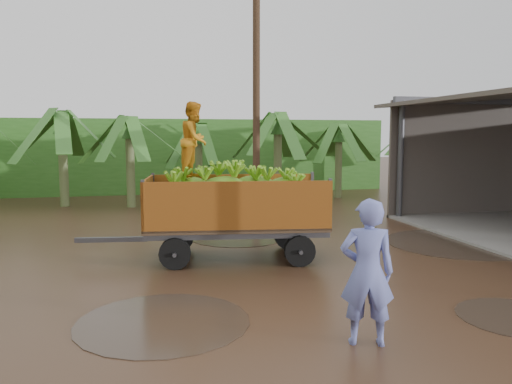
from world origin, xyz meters
TOP-DOWN VIEW (x-y plane):
  - ground at (0.00, 0.00)m, footprint 100.00×100.00m
  - hedge_north at (-2.00, 16.00)m, footprint 22.00×3.00m
  - banana_trailer at (-1.18, 1.47)m, footprint 5.70×2.47m
  - man_blue at (-0.29, -3.62)m, footprint 0.84×0.67m
  - utility_pole at (0.51, 6.61)m, footprint 1.20×0.24m
  - banana_plants at (-5.75, 6.38)m, footprint 24.77×20.54m

SIDE VIEW (x-z plane):
  - ground at x=0.00m, z-range 0.00..0.00m
  - man_blue at x=-0.29m, z-range 0.00..2.00m
  - banana_trailer at x=-1.18m, z-range -0.53..3.05m
  - hedge_north at x=-2.00m, z-range 0.00..3.60m
  - banana_plants at x=-5.75m, z-range -0.16..3.90m
  - utility_pole at x=0.51m, z-range 0.06..8.29m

